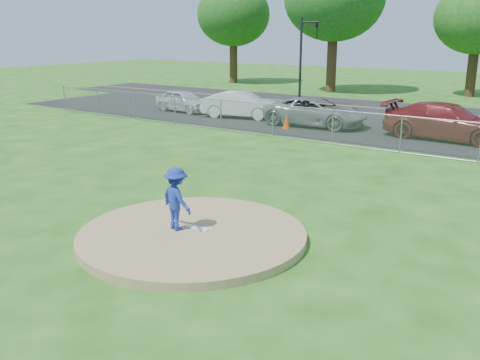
% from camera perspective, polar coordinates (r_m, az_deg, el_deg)
% --- Properties ---
extents(ground, '(120.00, 120.00, 0.00)m').
position_cam_1_polar(ground, '(21.14, 12.37, 2.21)').
color(ground, '#1E5612').
rests_on(ground, ground).
extents(pitchers_mound, '(5.40, 5.40, 0.20)m').
position_cam_1_polar(pitchers_mound, '(12.79, -5.10, -5.89)').
color(pitchers_mound, '#9C7E55').
rests_on(pitchers_mound, ground).
extents(pitching_rubber, '(0.60, 0.15, 0.04)m').
position_cam_1_polar(pitching_rubber, '(12.89, -4.55, -5.12)').
color(pitching_rubber, white).
rests_on(pitching_rubber, pitchers_mound).
extents(chain_link_fence, '(40.00, 0.06, 1.50)m').
position_cam_1_polar(chain_link_fence, '(22.82, 14.40, 4.98)').
color(chain_link_fence, gray).
rests_on(chain_link_fence, ground).
extents(parking_lot, '(50.00, 8.00, 0.01)m').
position_cam_1_polar(parking_lot, '(27.16, 17.63, 4.78)').
color(parking_lot, black).
rests_on(parking_lot, ground).
extents(street, '(60.00, 7.00, 0.01)m').
position_cam_1_polar(street, '(34.33, 21.40, 6.57)').
color(street, black).
rests_on(street, ground).
extents(tree_far_left, '(6.72, 6.72, 10.74)m').
position_cam_1_polar(tree_far_left, '(51.56, -0.71, 18.17)').
color(tree_far_left, '#382614').
rests_on(tree_far_left, ground).
extents(tree_center, '(6.16, 6.16, 9.84)m').
position_cam_1_polar(tree_center, '(44.02, 24.16, 16.54)').
color(tree_center, '#362313').
rests_on(tree_center, ground).
extents(traffic_signal_left, '(1.28, 0.20, 5.60)m').
position_cam_1_polar(traffic_signal_left, '(35.21, 6.84, 13.22)').
color(traffic_signal_left, black).
rests_on(traffic_signal_left, ground).
extents(pitcher, '(1.09, 0.80, 1.51)m').
position_cam_1_polar(pitcher, '(12.68, -6.80, -2.00)').
color(pitcher, '#1B3198').
rests_on(pitcher, pitchers_mound).
extents(traffic_cone, '(0.39, 0.39, 0.75)m').
position_cam_1_polar(traffic_cone, '(27.18, 4.97, 6.28)').
color(traffic_cone, '#DC4B0B').
rests_on(traffic_cone, parking_lot).
extents(parked_car_silver, '(4.01, 1.96, 1.32)m').
position_cam_1_polar(parked_car_silver, '(33.06, -6.05, 8.41)').
color(parked_car_silver, silver).
rests_on(parked_car_silver, parking_lot).
extents(parked_car_white, '(4.73, 2.56, 1.48)m').
position_cam_1_polar(parked_car_white, '(30.49, 0.13, 8.04)').
color(parked_car_white, white).
rests_on(parked_car_white, parking_lot).
extents(parked_car_gray, '(5.42, 2.77, 1.46)m').
position_cam_1_polar(parked_car_gray, '(28.05, 8.05, 7.21)').
color(parked_car_gray, gray).
rests_on(parked_car_gray, parking_lot).
extents(parked_car_darkred, '(5.74, 2.58, 1.63)m').
position_cam_1_polar(parked_car_darkred, '(25.97, 21.20, 5.83)').
color(parked_car_darkred, maroon).
rests_on(parked_car_darkred, parking_lot).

